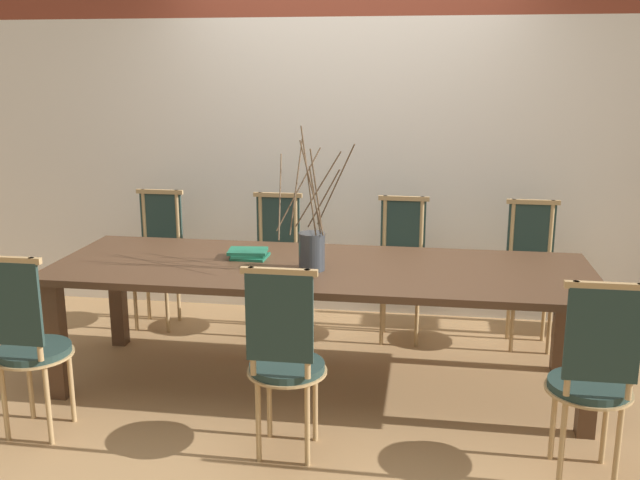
{
  "coord_description": "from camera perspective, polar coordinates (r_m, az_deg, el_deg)",
  "views": [
    {
      "loc": [
        0.6,
        -3.88,
        1.85
      ],
      "look_at": [
        0.0,
        0.0,
        0.88
      ],
      "focal_mm": 40.0,
      "sensor_mm": 36.0,
      "label": 1
    }
  ],
  "objects": [
    {
      "name": "chair_near_leftend",
      "position": [
        3.85,
        -22.37,
        -7.44
      ],
      "size": [
        0.39,
        0.39,
        0.98
      ],
      "color": "#233833",
      "rests_on": "ground_plane"
    },
    {
      "name": "chair_far_left",
      "position": [
        5.01,
        -3.58,
        -1.58
      ],
      "size": [
        0.39,
        0.39,
        0.98
      ],
      "rotation": [
        0.0,
        0.0,
        3.14
      ],
      "color": "#233833",
      "rests_on": "ground_plane"
    },
    {
      "name": "chair_near_left",
      "position": [
        3.39,
        -2.84,
        -9.27
      ],
      "size": [
        0.39,
        0.39,
        0.98
      ],
      "color": "#233833",
      "rests_on": "ground_plane"
    },
    {
      "name": "ground_plane",
      "position": [
        4.34,
        0.0,
        -11.36
      ],
      "size": [
        16.0,
        16.0,
        0.0
      ],
      "primitive_type": "plane",
      "color": "#A87F51"
    },
    {
      "name": "vase_centerpiece",
      "position": [
        3.97,
        -0.67,
        -0.6
      ],
      "size": [
        0.45,
        0.44,
        0.8
      ],
      "color": "#33383D",
      "rests_on": "dining_table"
    },
    {
      "name": "book_stack",
      "position": [
        4.26,
        -5.73,
        -1.11
      ],
      "size": [
        0.24,
        0.2,
        0.05
      ],
      "color": "#1E6B4C",
      "rests_on": "dining_table"
    },
    {
      "name": "chair_near_center",
      "position": [
        3.41,
        20.99,
        -10.06
      ],
      "size": [
        0.39,
        0.39,
        0.98
      ],
      "color": "#233833",
      "rests_on": "ground_plane"
    },
    {
      "name": "wall_rear",
      "position": [
        5.27,
        2.27,
        11.11
      ],
      "size": [
        12.0,
        0.06,
        3.2
      ],
      "color": "white",
      "rests_on": "ground_plane"
    },
    {
      "name": "chair_far_right",
      "position": [
        4.95,
        16.51,
        -2.33
      ],
      "size": [
        0.39,
        0.39,
        0.98
      ],
      "rotation": [
        0.0,
        0.0,
        3.14
      ],
      "color": "#233833",
      "rests_on": "ground_plane"
    },
    {
      "name": "chair_far_leftend",
      "position": [
        5.26,
        -12.86,
        -1.16
      ],
      "size": [
        0.39,
        0.39,
        0.98
      ],
      "rotation": [
        0.0,
        0.0,
        3.14
      ],
      "color": "#233833",
      "rests_on": "ground_plane"
    },
    {
      "name": "chair_far_center",
      "position": [
        4.9,
        6.54,
        -1.99
      ],
      "size": [
        0.39,
        0.39,
        0.98
      ],
      "rotation": [
        0.0,
        0.0,
        3.14
      ],
      "color": "#233833",
      "rests_on": "ground_plane"
    },
    {
      "name": "dining_table",
      "position": [
        4.11,
        0.0,
        -3.05
      ],
      "size": [
        3.08,
        1.02,
        0.73
      ],
      "color": "#4C3321",
      "rests_on": "ground_plane"
    }
  ]
}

